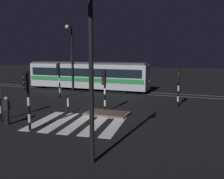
% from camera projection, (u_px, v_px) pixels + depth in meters
% --- Properties ---
extents(ground_plane, '(120.00, 120.00, 0.00)m').
position_uv_depth(ground_plane, '(92.00, 116.00, 16.65)').
color(ground_plane, black).
extents(rail_near, '(80.00, 0.12, 0.03)m').
position_uv_depth(rail_near, '(131.00, 93.00, 25.73)').
color(rail_near, '#59595E').
rests_on(rail_near, ground).
extents(rail_far, '(80.00, 0.12, 0.03)m').
position_uv_depth(rail_far, '(135.00, 92.00, 27.06)').
color(rail_far, '#59595E').
rests_on(rail_far, ground).
extents(crosswalk_zebra, '(5.80, 5.01, 0.02)m').
position_uv_depth(crosswalk_zebra, '(78.00, 123.00, 14.85)').
color(crosswalk_zebra, silver).
rests_on(crosswalk_zebra, ground).
extents(traffic_island, '(2.93, 1.74, 0.18)m').
position_uv_depth(traffic_island, '(107.00, 114.00, 16.84)').
color(traffic_island, slate).
rests_on(traffic_island, ground).
extents(traffic_light_kerb_mid_left, '(0.36, 0.42, 3.31)m').
position_uv_depth(traffic_light_kerb_mid_left, '(27.00, 92.00, 13.02)').
color(traffic_light_kerb_mid_left, black).
rests_on(traffic_light_kerb_mid_left, ground).
extents(traffic_light_corner_far_right, '(0.36, 0.42, 3.01)m').
position_uv_depth(traffic_light_corner_far_right, '(178.00, 82.00, 19.02)').
color(traffic_light_corner_far_right, black).
rests_on(traffic_light_corner_far_right, ground).
extents(traffic_light_corner_far_left, '(0.36, 0.42, 3.41)m').
position_uv_depth(traffic_light_corner_far_left, '(59.00, 75.00, 22.84)').
color(traffic_light_corner_far_left, black).
rests_on(traffic_light_corner_far_left, ground).
extents(traffic_light_median_centre, '(0.36, 0.42, 3.08)m').
position_uv_depth(traffic_light_median_centre, '(104.00, 85.00, 17.31)').
color(traffic_light_median_centre, black).
rests_on(traffic_light_median_centre, ground).
extents(street_lamp_trackside_left, '(0.44, 1.21, 7.26)m').
position_uv_depth(street_lamp_trackside_left, '(71.00, 50.00, 26.53)').
color(street_lamp_trackside_left, black).
rests_on(street_lamp_trackside_left, ground).
extents(street_lamp_near_kerb, '(0.44, 1.21, 6.57)m').
position_uv_depth(street_lamp_near_kerb, '(88.00, 54.00, 8.58)').
color(street_lamp_near_kerb, black).
rests_on(street_lamp_near_kerb, ground).
extents(tram, '(14.43, 2.58, 4.15)m').
position_uv_depth(tram, '(88.00, 75.00, 28.06)').
color(tram, silver).
rests_on(tram, ground).
extents(pedestrian_waiting_at_kerb, '(0.36, 0.24, 1.71)m').
position_uv_depth(pedestrian_waiting_at_kerb, '(7.00, 110.00, 14.42)').
color(pedestrian_waiting_at_kerb, black).
rests_on(pedestrian_waiting_at_kerb, ground).
extents(bollard_island_edge, '(0.12, 0.12, 1.11)m').
position_uv_depth(bollard_island_edge, '(68.00, 106.00, 17.18)').
color(bollard_island_edge, black).
rests_on(bollard_island_edge, ground).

